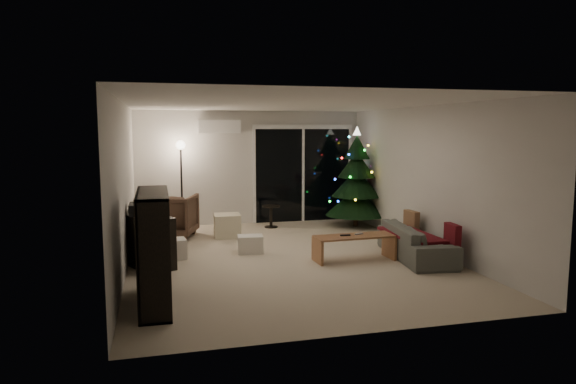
% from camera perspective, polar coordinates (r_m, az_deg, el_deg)
% --- Properties ---
extents(room, '(6.50, 7.51, 2.60)m').
position_cam_1_polar(room, '(9.84, 0.29, 0.69)').
color(room, beige).
rests_on(room, ground).
extents(bookshelf, '(0.73, 1.41, 1.37)m').
position_cam_1_polar(bookshelf, '(6.33, -16.20, -6.18)').
color(bookshelf, black).
rests_on(bookshelf, floor).
extents(media_cabinet, '(0.97, 1.35, 0.79)m').
position_cam_1_polar(media_cabinet, '(8.30, -15.72, -5.09)').
color(media_cabinet, black).
rests_on(media_cabinet, floor).
extents(stereo, '(0.40, 0.48, 0.17)m').
position_cam_1_polar(stereo, '(8.22, -15.83, -1.81)').
color(stereo, black).
rests_on(stereo, media_cabinet).
extents(armchair, '(1.15, 1.17, 0.85)m').
position_cam_1_polar(armchair, '(10.23, -12.87, -2.60)').
color(armchair, brown).
rests_on(armchair, floor).
extents(ottoman, '(0.53, 0.53, 0.45)m').
position_cam_1_polar(ottoman, '(10.10, -6.77, -3.73)').
color(ottoman, beige).
rests_on(ottoman, floor).
extents(cardboard_box_a, '(0.49, 0.39, 0.32)m').
position_cam_1_polar(cardboard_box_a, '(8.60, -12.80, -6.19)').
color(cardboard_box_a, white).
rests_on(cardboard_box_a, floor).
extents(cardboard_box_b, '(0.46, 0.37, 0.30)m').
position_cam_1_polar(cardboard_box_b, '(8.81, -4.21, -5.80)').
color(cardboard_box_b, white).
rests_on(cardboard_box_b, floor).
extents(side_table, '(0.49, 0.49, 0.47)m').
position_cam_1_polar(side_table, '(11.02, -1.90, -2.73)').
color(side_table, black).
rests_on(side_table, floor).
extents(floor_lamp, '(0.29, 0.29, 1.80)m').
position_cam_1_polar(floor_lamp, '(10.91, -11.73, 0.55)').
color(floor_lamp, black).
rests_on(floor_lamp, floor).
extents(sofa, '(0.95, 1.94, 0.54)m').
position_cam_1_polar(sofa, '(8.67, 14.05, -5.37)').
color(sofa, '#585A54').
rests_on(sofa, floor).
extents(sofa_throw, '(0.58, 1.34, 0.04)m').
position_cam_1_polar(sofa_throw, '(8.60, 13.49, -4.63)').
color(sofa_throw, maroon).
rests_on(sofa_throw, sofa).
extents(cushion_a, '(0.14, 0.37, 0.36)m').
position_cam_1_polar(cushion_a, '(9.30, 13.55, -3.14)').
color(cushion_a, '#A6764E').
rests_on(cushion_a, sofa).
extents(cushion_b, '(0.13, 0.36, 0.36)m').
position_cam_1_polar(cushion_b, '(8.20, 17.80, -4.63)').
color(cushion_b, maroon).
rests_on(cushion_b, sofa).
extents(coffee_table, '(1.31, 0.51, 0.41)m').
position_cam_1_polar(coffee_table, '(8.35, 7.34, -6.17)').
color(coffee_table, '#A0673F').
rests_on(coffee_table, floor).
extents(remote_a, '(0.16, 0.05, 0.02)m').
position_cam_1_polar(remote_a, '(8.25, 6.39, -4.79)').
color(remote_a, black).
rests_on(remote_a, coffee_table).
extents(remote_b, '(0.16, 0.09, 0.02)m').
position_cam_1_polar(remote_b, '(8.38, 7.87, -4.62)').
color(remote_b, slate).
rests_on(remote_b, coffee_table).
extents(christmas_tree, '(1.66, 1.66, 2.15)m').
position_cam_1_polar(christmas_tree, '(11.16, 7.61, 1.68)').
color(christmas_tree, '#113315').
rests_on(christmas_tree, floor).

